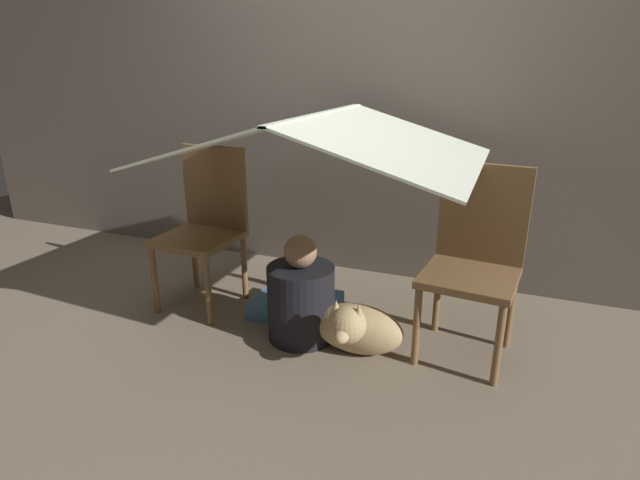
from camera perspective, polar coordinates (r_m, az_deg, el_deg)
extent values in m
plane|color=gray|center=(2.65, -1.92, -12.24)|extent=(8.80, 8.80, 0.00)
cube|color=#6B6056|center=(3.34, 5.94, 16.88)|extent=(7.00, 0.05, 2.50)
cylinder|color=brown|center=(3.07, -18.37, -4.38)|extent=(0.04, 0.04, 0.41)
cylinder|color=brown|center=(2.84, -12.65, -5.73)|extent=(0.04, 0.04, 0.41)
cylinder|color=brown|center=(3.33, -14.15, -2.07)|extent=(0.04, 0.04, 0.41)
cylinder|color=brown|center=(3.13, -8.65, -3.12)|extent=(0.04, 0.04, 0.41)
cube|color=brown|center=(3.01, -13.79, 0.15)|extent=(0.45, 0.45, 0.04)
cube|color=brown|center=(3.09, -11.95, 5.94)|extent=(0.43, 0.05, 0.50)
cylinder|color=brown|center=(2.47, 10.98, -9.68)|extent=(0.04, 0.04, 0.41)
cylinder|color=brown|center=(2.41, 19.71, -11.31)|extent=(0.04, 0.04, 0.41)
cylinder|color=brown|center=(2.79, 13.26, -6.26)|extent=(0.04, 0.04, 0.41)
cylinder|color=brown|center=(2.74, 20.92, -7.59)|extent=(0.04, 0.04, 0.41)
cube|color=brown|center=(2.50, 16.70, -4.08)|extent=(0.48, 0.48, 0.04)
cube|color=brown|center=(2.60, 18.15, 2.90)|extent=(0.43, 0.08, 0.50)
cube|color=silver|center=(2.66, -7.90, 11.96)|extent=(0.77, 1.21, 0.24)
cube|color=silver|center=(2.39, 8.80, 11.08)|extent=(0.77, 1.21, 0.24)
cube|color=silver|center=(2.49, 0.00, 14.22)|extent=(0.04, 1.21, 0.01)
cylinder|color=black|center=(2.66, -2.19, -7.15)|extent=(0.35, 0.35, 0.40)
sphere|color=#9E7556|center=(2.54, -2.27, -1.32)|extent=(0.17, 0.17, 0.17)
ellipsoid|color=tan|center=(2.57, 4.32, -10.07)|extent=(0.47, 0.22, 0.26)
sphere|color=tan|center=(2.36, 3.10, -9.61)|extent=(0.18, 0.18, 0.18)
ellipsoid|color=tan|center=(2.30, 2.43, -10.94)|extent=(0.07, 0.09, 0.06)
cone|color=tan|center=(2.34, 1.84, -7.80)|extent=(0.06, 0.06, 0.08)
cone|color=tan|center=(2.31, 4.45, -8.24)|extent=(0.06, 0.06, 0.08)
cube|color=#4C7FB2|center=(2.97, -2.76, -7.43)|extent=(0.47, 0.38, 0.10)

